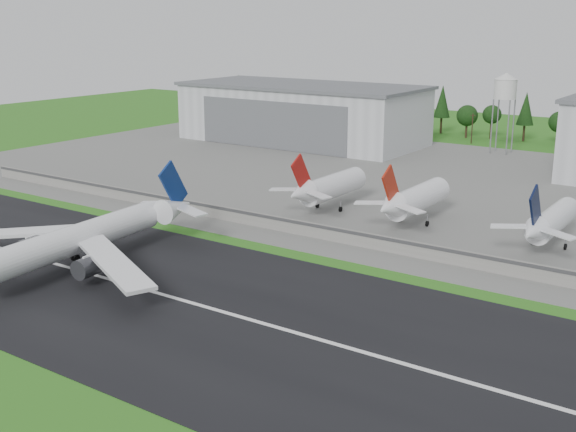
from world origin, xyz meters
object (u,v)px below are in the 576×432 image
Objects in this scene: main_airliner at (72,247)px; parked_jet_navy at (549,222)px; parked_jet_red_b at (412,200)px; parked_jet_red_a at (326,187)px.

main_airliner is 98.64m from parked_jet_navy.
parked_jet_red_b reaches higher than parked_jet_navy.
main_airliner is 1.89× the size of parked_jet_red_b.
parked_jet_red_b is (23.91, 0.00, 0.03)m from parked_jet_red_a.
main_airliner is 78.35m from parked_jet_red_b.
main_airliner is 1.89× the size of parked_jet_red_a.
main_airliner is 1.89× the size of parked_jet_navy.
parked_jet_red_a reaches higher than parked_jet_navy.
parked_jet_navy is at bearing -0.05° from parked_jet_red_a.
parked_jet_red_a is at bearing 179.95° from parked_jet_navy.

